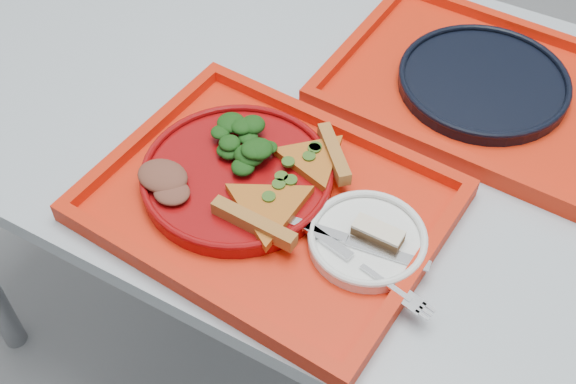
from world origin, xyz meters
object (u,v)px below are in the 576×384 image
Objects in this scene: tray_main at (269,205)px; dessert_bar at (378,233)px; navy_plate at (483,83)px; dinner_plate at (237,177)px; tray_far at (481,90)px.

dessert_bar reaches higher than tray_main.
navy_plate is at bearing 68.78° from tray_main.
dinner_plate reaches higher than navy_plate.
tray_main is 0.16m from dessert_bar.
dinner_plate is at bearing -119.90° from tray_far.
dinner_plate reaches higher than tray_main.
dinner_plate is 0.42m from navy_plate.
tray_main is 1.00× the size of tray_far.
dessert_bar is at bearing -89.72° from tray_far.
dessert_bar reaches higher than tray_far.
dinner_plate reaches higher than tray_far.
dinner_plate is 4.03× the size of dessert_bar.
tray_far is 0.42m from dinner_plate.
dinner_plate is at bearing -179.99° from dessert_bar.
tray_far is (0.17, 0.36, 0.00)m from tray_main.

